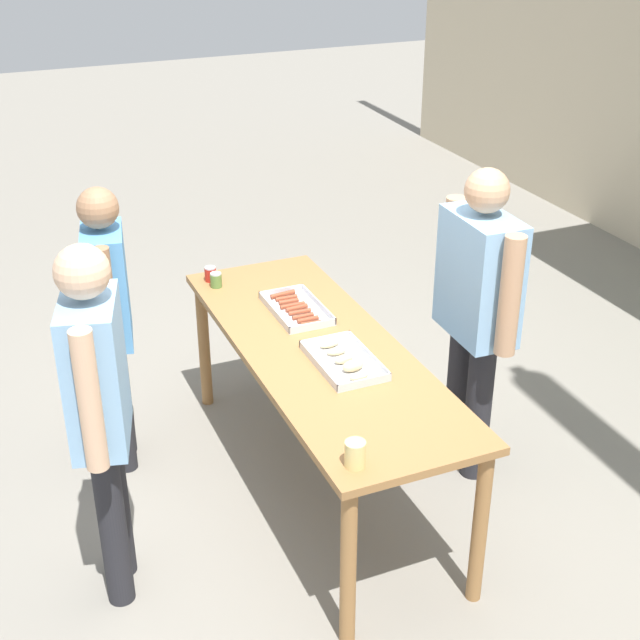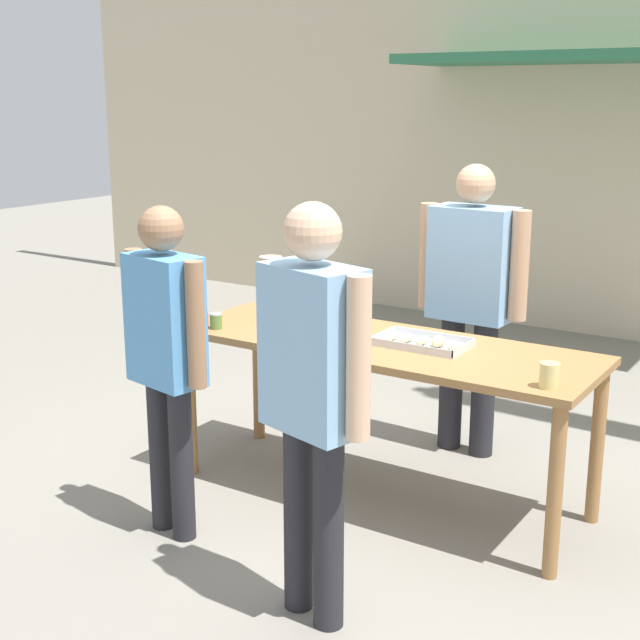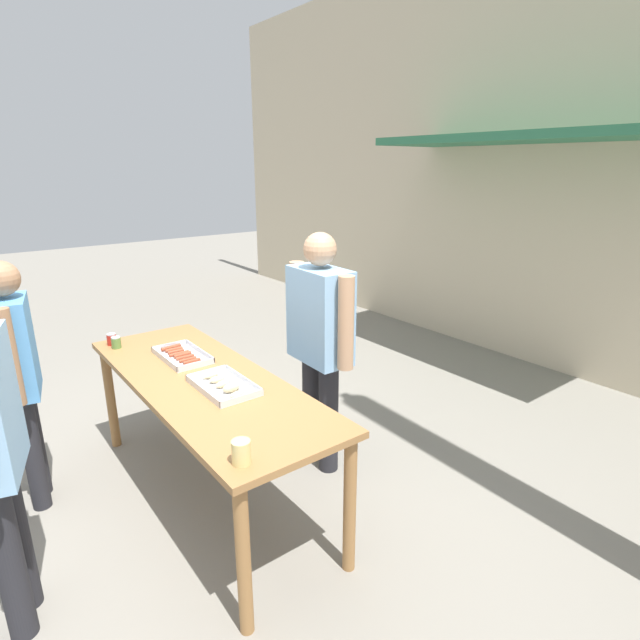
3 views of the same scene
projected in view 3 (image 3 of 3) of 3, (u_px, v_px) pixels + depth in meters
name	position (u px, v px, depth m)	size (l,w,h in m)	color
ground_plane	(212.00, 495.00, 3.40)	(24.00, 24.00, 0.00)	gray
building_facade_back	(559.00, 154.00, 5.04)	(12.00, 1.11, 4.50)	beige
serving_table	(204.00, 393.00, 3.18)	(2.24, 0.78, 0.87)	olive
food_tray_sausages	(182.00, 356.00, 3.48)	(0.47, 0.27, 0.04)	silver
food_tray_buns	(224.00, 386.00, 3.00)	(0.47, 0.28, 0.06)	silver
condiment_jar_mustard	(112.00, 339.00, 3.72)	(0.07, 0.07, 0.09)	#B22319
condiment_jar_ketchup	(116.00, 343.00, 3.65)	(0.07, 0.07, 0.09)	#567A38
beer_cup	(241.00, 452.00, 2.24)	(0.09, 0.09, 0.11)	#DBC67A
person_server_behind_table	(320.00, 334.00, 3.49)	(0.68, 0.28, 1.73)	#232328
person_customer_holding_hotdog	(17.00, 365.00, 3.08)	(0.54, 0.28, 1.62)	#232328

